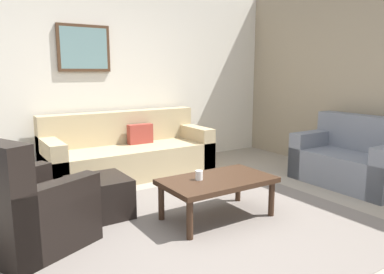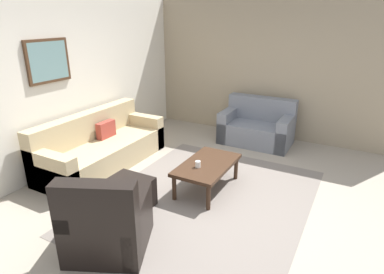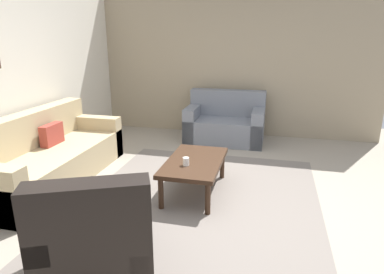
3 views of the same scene
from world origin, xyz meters
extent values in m
plane|color=gray|center=(0.00, 0.00, 0.00)|extent=(8.00, 8.00, 0.00)
cube|color=gray|center=(3.00, 0.00, 1.40)|extent=(0.12, 5.20, 2.80)
cube|color=slate|center=(0.00, 0.00, 0.00)|extent=(3.29, 2.65, 0.01)
cube|color=tan|center=(0.18, 2.00, 0.21)|extent=(2.30, 0.90, 0.42)
cube|color=tan|center=(0.18, 2.33, 0.44)|extent=(2.30, 0.24, 0.88)
cube|color=tan|center=(1.22, 2.00, 0.31)|extent=(0.20, 0.90, 0.62)
cube|color=#99382D|center=(0.39, 2.11, 0.56)|extent=(0.36, 0.12, 0.28)
cube|color=slate|center=(2.39, 0.07, 0.21)|extent=(0.82, 1.35, 0.42)
cube|color=slate|center=(2.68, 0.07, 0.44)|extent=(0.24, 1.35, 0.88)
cube|color=slate|center=(2.39, 0.65, 0.31)|extent=(0.82, 0.20, 0.62)
cube|color=slate|center=(2.39, -0.50, 0.31)|extent=(0.82, 0.20, 0.62)
cube|color=black|center=(-1.36, 0.50, 0.22)|extent=(1.06, 1.06, 0.44)
cube|color=black|center=(-1.63, 0.37, 0.47)|extent=(0.52, 0.81, 0.95)
cube|color=black|center=(-1.23, 0.20, 0.30)|extent=(0.79, 0.48, 0.60)
cube|color=black|center=(-1.50, 0.79, 0.30)|extent=(0.79, 0.48, 0.60)
cube|color=black|center=(-0.68, 0.81, 0.20)|extent=(0.56, 0.56, 0.40)
cylinder|color=#382316|center=(-0.20, -0.13, 0.18)|extent=(0.06, 0.06, 0.36)
cylinder|color=#382316|center=(0.78, -0.13, 0.18)|extent=(0.06, 0.06, 0.36)
cylinder|color=#382316|center=(-0.20, 0.39, 0.18)|extent=(0.06, 0.06, 0.36)
cylinder|color=#382316|center=(0.78, 0.39, 0.18)|extent=(0.06, 0.06, 0.36)
cube|color=#382316|center=(0.29, 0.13, 0.39)|extent=(1.10, 0.64, 0.05)
cylinder|color=white|center=(0.11, 0.18, 0.46)|extent=(0.07, 0.07, 0.09)
camera|label=1|loc=(-1.81, -2.65, 1.45)|focal=34.23mm
camera|label=2|loc=(-3.51, -1.69, 2.40)|focal=30.24mm
camera|label=3|loc=(-3.33, -0.73, 1.83)|focal=31.39mm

